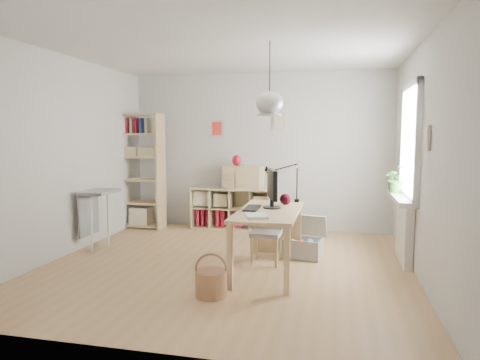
% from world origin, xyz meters
% --- Properties ---
extents(ground, '(4.50, 4.50, 0.00)m').
position_xyz_m(ground, '(0.00, 0.00, 0.00)').
color(ground, '#A98154').
rests_on(ground, ground).
extents(room_shell, '(4.50, 4.50, 4.50)m').
position_xyz_m(room_shell, '(0.55, -0.15, 2.00)').
color(room_shell, silver).
rests_on(room_shell, ground).
extents(window_unit, '(0.07, 1.16, 1.46)m').
position_xyz_m(window_unit, '(2.23, 0.60, 1.55)').
color(window_unit, white).
rests_on(window_unit, ground).
extents(radiator, '(0.10, 0.80, 0.80)m').
position_xyz_m(radiator, '(2.19, 0.60, 0.40)').
color(radiator, white).
rests_on(radiator, ground).
extents(windowsill, '(0.22, 1.20, 0.06)m').
position_xyz_m(windowsill, '(2.14, 0.60, 0.83)').
color(windowsill, white).
rests_on(windowsill, radiator).
extents(desk, '(0.70, 1.50, 0.75)m').
position_xyz_m(desk, '(0.55, -0.15, 0.66)').
color(desk, tan).
rests_on(desk, ground).
extents(cube_shelf, '(1.40, 0.38, 0.72)m').
position_xyz_m(cube_shelf, '(-0.47, 2.08, 0.30)').
color(cube_shelf, tan).
rests_on(cube_shelf, ground).
extents(tall_bookshelf, '(0.80, 0.38, 2.00)m').
position_xyz_m(tall_bookshelf, '(-2.04, 1.80, 1.09)').
color(tall_bookshelf, tan).
rests_on(tall_bookshelf, ground).
extents(side_table, '(0.40, 0.55, 0.85)m').
position_xyz_m(side_table, '(-2.04, 0.35, 0.67)').
color(side_table, gray).
rests_on(side_table, ground).
extents(chair, '(0.37, 0.37, 0.75)m').
position_xyz_m(chair, '(0.47, 0.22, 0.43)').
color(chair, gray).
rests_on(chair, ground).
extents(wicker_basket, '(0.32, 0.32, 0.45)m').
position_xyz_m(wicker_basket, '(0.11, -1.06, 0.15)').
color(wicker_basket, '#916241').
rests_on(wicker_basket, ground).
extents(storage_chest, '(0.60, 0.66, 0.53)m').
position_xyz_m(storage_chest, '(0.92, 0.60, 0.17)').
color(storage_chest, beige).
rests_on(storage_chest, ground).
extents(monitor, '(0.22, 0.53, 0.47)m').
position_xyz_m(monitor, '(0.57, -0.02, 1.01)').
color(monitor, black).
rests_on(monitor, desk).
extents(keyboard, '(0.17, 0.42, 0.02)m').
position_xyz_m(keyboard, '(0.34, -0.13, 0.76)').
color(keyboard, black).
rests_on(keyboard, desk).
extents(task_lamp, '(0.45, 0.17, 0.48)m').
position_xyz_m(task_lamp, '(0.60, 0.46, 1.08)').
color(task_lamp, black).
rests_on(task_lamp, desk).
extents(yarn_ball, '(0.14, 0.14, 0.14)m').
position_xyz_m(yarn_ball, '(0.70, 0.26, 0.82)').
color(yarn_ball, '#430815').
rests_on(yarn_ball, desk).
extents(paper_tray, '(0.30, 0.34, 0.03)m').
position_xyz_m(paper_tray, '(0.49, -0.62, 0.76)').
color(paper_tray, white).
rests_on(paper_tray, desk).
extents(drawer_chest, '(0.71, 0.38, 0.39)m').
position_xyz_m(drawer_chest, '(-0.24, 2.04, 0.91)').
color(drawer_chest, tan).
rests_on(drawer_chest, cube_shelf).
extents(red_vase, '(0.15, 0.15, 0.18)m').
position_xyz_m(red_vase, '(-0.35, 2.04, 1.20)').
color(red_vase, maroon).
rests_on(red_vase, drawer_chest).
extents(potted_plant, '(0.38, 0.34, 0.37)m').
position_xyz_m(potted_plant, '(2.12, 0.95, 1.05)').
color(potted_plant, '#316626').
rests_on(potted_plant, windowsill).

